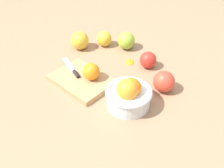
{
  "coord_description": "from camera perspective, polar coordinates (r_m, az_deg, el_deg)",
  "views": [
    {
      "loc": [
        -0.38,
        0.7,
        0.63
      ],
      "look_at": [
        -0.03,
        0.09,
        0.04
      ],
      "focal_mm": 40.48,
      "sensor_mm": 36.0,
      "label": 1
    }
  ],
  "objects": [
    {
      "name": "apple_front_right",
      "position": [
        1.18,
        3.25,
        9.76
      ],
      "size": [
        0.08,
        0.08,
        0.08
      ],
      "primitive_type": "sphere",
      "color": "#8EB738",
      "rests_on": "ground_plane"
    },
    {
      "name": "citrus_peel",
      "position": [
        1.1,
        4.03,
        5.11
      ],
      "size": [
        0.05,
        0.06,
        0.01
      ],
      "primitive_type": "ellipsoid",
      "rotation": [
        0.0,
        0.0,
        1.96
      ],
      "color": "orange",
      "rests_on": "ground_plane"
    },
    {
      "name": "orange_on_board",
      "position": [
        0.96,
        -4.73,
        2.82
      ],
      "size": [
        0.07,
        0.07,
        0.07
      ],
      "primitive_type": "sphere",
      "color": "orange",
      "rests_on": "cutting_board"
    },
    {
      "name": "ground_plane",
      "position": [
        1.01,
        1.3,
        1.53
      ],
      "size": [
        2.4,
        2.4,
        0.0
      ],
      "primitive_type": "plane",
      "color": "#997556"
    },
    {
      "name": "apple_mid_left",
      "position": [
        0.95,
        11.62,
        0.54
      ],
      "size": [
        0.08,
        0.08,
        0.08
      ],
      "primitive_type": "sphere",
      "color": "#D6422D",
      "rests_on": "ground_plane"
    },
    {
      "name": "cutting_board",
      "position": [
        0.99,
        -6.9,
        0.9
      ],
      "size": [
        0.26,
        0.21,
        0.02
      ],
      "primitive_type": "cube",
      "rotation": [
        0.0,
        0.0,
        -0.21
      ],
      "color": "tan",
      "rests_on": "ground_plane"
    },
    {
      "name": "apple_front_right_2",
      "position": [
        1.18,
        -7.3,
        9.73
      ],
      "size": [
        0.08,
        0.08,
        0.08
      ],
      "primitive_type": "sphere",
      "color": "gold",
      "rests_on": "ground_plane"
    },
    {
      "name": "knife",
      "position": [
        1.02,
        -8.8,
        3.17
      ],
      "size": [
        0.14,
        0.1,
        0.01
      ],
      "color": "silver",
      "rests_on": "cutting_board"
    },
    {
      "name": "bowl",
      "position": [
        0.86,
        3.79,
        -2.39
      ],
      "size": [
        0.16,
        0.16,
        0.11
      ],
      "color": "silver",
      "rests_on": "ground_plane"
    },
    {
      "name": "apple_front_left",
      "position": [
        1.06,
        8.16,
        5.4
      ],
      "size": [
        0.07,
        0.07,
        0.07
      ],
      "primitive_type": "sphere",
      "color": "red",
      "rests_on": "ground_plane"
    },
    {
      "name": "apple_front_right_3",
      "position": [
        1.2,
        -1.8,
        10.18
      ],
      "size": [
        0.07,
        0.07,
        0.07
      ],
      "primitive_type": "sphere",
      "color": "gold",
      "rests_on": "ground_plane"
    }
  ]
}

